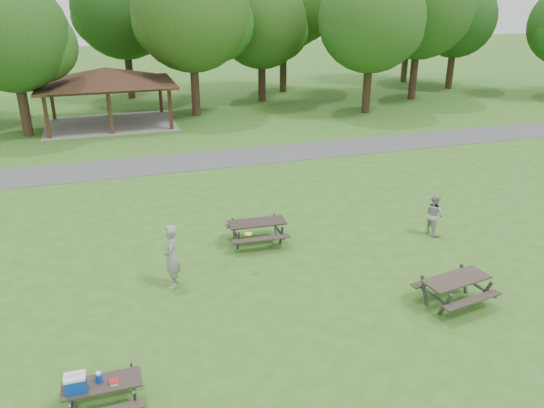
{
  "coord_description": "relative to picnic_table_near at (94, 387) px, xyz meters",
  "views": [
    {
      "loc": [
        -4.38,
        -12.78,
        8.47
      ],
      "look_at": [
        1.0,
        4.0,
        1.3
      ],
      "focal_mm": 35.0,
      "sensor_mm": 36.0,
      "label": 1
    }
  ],
  "objects": [
    {
      "name": "frisbee_in_flight",
      "position": [
        4.77,
        4.96,
        0.65
      ],
      "size": [
        0.26,
        0.26,
        0.02
      ],
      "color": "yellow",
      "rests_on": "ground"
    },
    {
      "name": "frisbee_catcher",
      "position": [
        12.0,
        5.56,
        0.12
      ],
      "size": [
        0.69,
        0.83,
        1.56
      ],
      "primitive_type": "imported",
      "rotation": [
        0.0,
        0.0,
        1.71
      ],
      "color": "#A1A1A4",
      "rests_on": "ground"
    },
    {
      "name": "picnic_table_middle",
      "position": [
        5.58,
        6.77,
        -0.02
      ],
      "size": [
        2.09,
        1.72,
        0.87
      ],
      "color": "black",
      "rests_on": "ground"
    },
    {
      "name": "tree_row_e",
      "position": [
        7.34,
        28.15,
        6.12
      ],
      "size": [
        8.4,
        8.0,
        11.02
      ],
      "color": "#332216",
      "rests_on": "ground"
    },
    {
      "name": "tree_row_f",
      "position": [
        13.33,
        31.65,
        5.18
      ],
      "size": [
        7.35,
        7.0,
        9.55
      ],
      "color": "black",
      "rests_on": "ground"
    },
    {
      "name": "pavilion",
      "position": [
        1.24,
        27.13,
        2.4
      ],
      "size": [
        8.6,
        7.01,
        3.76
      ],
      "color": "#332112",
      "rests_on": "ground"
    },
    {
      "name": "tree_row_h",
      "position": [
        25.35,
        28.65,
        6.37
      ],
      "size": [
        8.61,
        8.2,
        11.37
      ],
      "color": "#311E16",
      "rests_on": "ground"
    },
    {
      "name": "tree_deep_b",
      "position": [
        3.34,
        36.15,
        6.23
      ],
      "size": [
        8.4,
        8.0,
        11.13
      ],
      "color": "black",
      "rests_on": "ground"
    },
    {
      "name": "picnic_table_far",
      "position": [
        9.89,
        1.27,
        -0.03
      ],
      "size": [
        2.2,
        1.88,
        0.86
      ],
      "color": "#312923",
      "rests_on": "ground"
    },
    {
      "name": "ground",
      "position": [
        5.24,
        3.13,
        -0.66
      ],
      "size": [
        160.0,
        160.0,
        0.0
      ],
      "primitive_type": "plane",
      "color": "#31661D",
      "rests_on": "ground"
    },
    {
      "name": "tree_deep_c",
      "position": [
        16.35,
        35.15,
        6.79
      ],
      "size": [
        8.82,
        8.4,
        11.9
      ],
      "color": "black",
      "rests_on": "ground"
    },
    {
      "name": "tree_deep_d",
      "position": [
        29.34,
        36.65,
        6.37
      ],
      "size": [
        8.4,
        8.0,
        11.27
      ],
      "color": "#322316",
      "rests_on": "ground"
    },
    {
      "name": "picnic_table_near",
      "position": [
        0.0,
        0.0,
        0.0
      ],
      "size": [
        1.66,
        1.35,
        1.15
      ],
      "color": "#2D2520",
      "rests_on": "ground"
    },
    {
      "name": "asphalt_path",
      "position": [
        5.24,
        17.13,
        -0.65
      ],
      "size": [
        120.0,
        3.2,
        0.02
      ],
      "primitive_type": "cube",
      "color": "#49494B",
      "rests_on": "ground"
    },
    {
      "name": "frisbee_thrower",
      "position": [
        2.3,
        4.75,
        0.35
      ],
      "size": [
        0.61,
        0.81,
        2.01
      ],
      "primitive_type": "imported",
      "rotation": [
        0.0,
        0.0,
        -1.76
      ],
      "color": "gray",
      "rests_on": "ground"
    },
    {
      "name": "tree_row_g",
      "position": [
        19.34,
        25.15,
        5.67
      ],
      "size": [
        7.77,
        7.4,
        10.25
      ],
      "color": "black",
      "rests_on": "ground"
    },
    {
      "name": "tree_row_d",
      "position": [
        -3.67,
        25.65,
        5.11
      ],
      "size": [
        6.93,
        6.6,
        9.27
      ],
      "color": "#322116",
      "rests_on": "ground"
    },
    {
      "name": "tree_row_i",
      "position": [
        31.33,
        32.15,
        5.25
      ],
      "size": [
        7.14,
        6.8,
        9.52
      ],
      "color": "black",
      "rests_on": "ground"
    }
  ]
}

